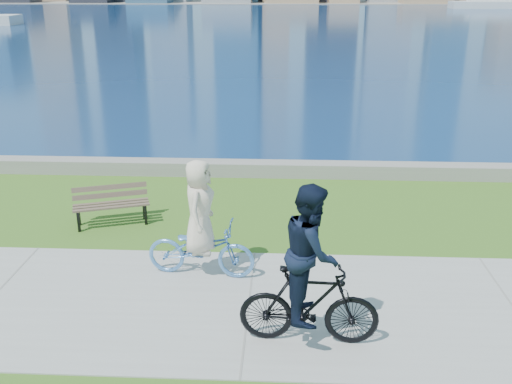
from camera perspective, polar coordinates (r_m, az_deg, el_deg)
ground at (r=8.84m, az=-0.74°, el=-11.29°), size 320.00×320.00×0.00m
concrete_path at (r=8.84m, az=-0.74°, el=-11.24°), size 80.00×3.50×0.02m
seawall at (r=14.43m, az=0.80°, el=2.35°), size 90.00×0.50×0.35m
bay_water at (r=79.65m, az=2.66°, el=17.04°), size 320.00×131.00×0.01m
far_shore at (r=137.59m, az=2.84°, el=18.47°), size 320.00×30.00×0.12m
ferry_far at (r=113.10m, az=22.51°, el=17.00°), size 14.18×4.05×1.92m
park_bench at (r=11.83m, az=-14.31°, el=-0.95°), size 1.57×0.96×0.77m
cyclist_woman at (r=9.37m, az=-5.59°, el=-4.17°), size 0.82×1.86×2.00m
cyclist_man at (r=7.58m, az=5.42°, el=-8.69°), size 0.72×1.89×2.27m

